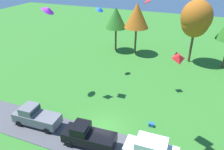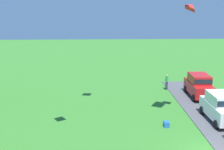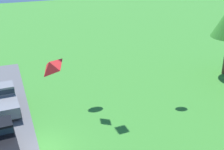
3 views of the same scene
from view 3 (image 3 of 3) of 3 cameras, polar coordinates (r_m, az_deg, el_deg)
name	(u,v)px [view 3 (image 3 of 3)]	position (r m, az deg, el deg)	size (l,w,h in m)	color
ground_plane	(42,149)	(24.06, -12.68, -13.04)	(120.00, 120.00, 0.00)	#337528
car_pickup_by_flagpole	(5,99)	(29.36, -18.94, -4.11)	(5.09, 2.24, 2.14)	slate
car_pickup_far_end	(2,140)	(23.82, -19.47, -11.11)	(5.11, 2.31, 2.14)	black
kite_diamond_mid_center	(49,66)	(14.06, -11.37, 1.65)	(0.76, 0.87, 0.38)	red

